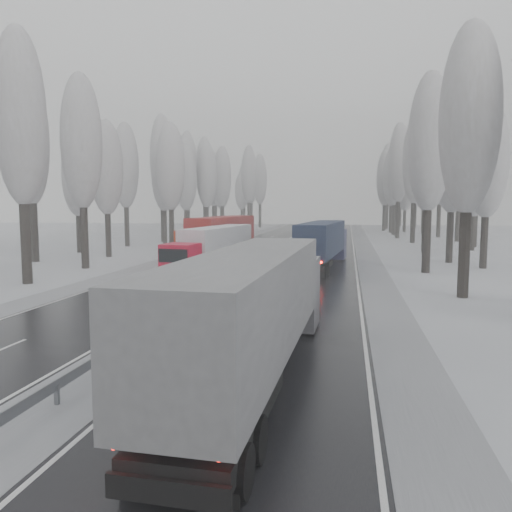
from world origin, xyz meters
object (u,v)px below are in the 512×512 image
(truck_blue_box, at_px, (323,241))
(truck_cream_box, at_px, (321,234))
(truck_grey_tarp, at_px, (258,304))
(truck_red_white, at_px, (214,246))
(truck_red_red, at_px, (219,235))
(box_truck_distant, at_px, (336,228))

(truck_blue_box, height_order, truck_cream_box, truck_blue_box)
(truck_blue_box, bearing_deg, truck_grey_tarp, -85.72)
(truck_grey_tarp, bearing_deg, truck_red_white, 110.33)
(truck_grey_tarp, distance_m, truck_red_red, 35.52)
(truck_red_white, bearing_deg, truck_grey_tarp, -66.19)
(truck_blue_box, relative_size, truck_cream_box, 1.11)
(truck_grey_tarp, distance_m, truck_red_white, 26.15)
(truck_red_red, bearing_deg, box_truck_distant, 81.27)
(truck_grey_tarp, relative_size, truck_blue_box, 1.02)
(truck_red_white, bearing_deg, truck_red_red, 107.06)
(truck_cream_box, distance_m, truck_red_red, 13.84)
(box_truck_distant, bearing_deg, truck_grey_tarp, -87.48)
(truck_grey_tarp, relative_size, truck_red_red, 0.95)
(truck_cream_box, height_order, truck_red_white, truck_red_white)
(box_truck_distant, relative_size, truck_red_red, 0.40)
(truck_red_white, height_order, truck_red_red, truck_red_red)
(truck_grey_tarp, xyz_separation_m, truck_red_red, (-10.17, 34.04, 0.12))
(truck_blue_box, xyz_separation_m, truck_cream_box, (-1.02, 14.14, -0.23))
(truck_grey_tarp, bearing_deg, truck_blue_box, 90.62)
(truck_red_red, bearing_deg, truck_red_white, -73.17)
(truck_grey_tarp, bearing_deg, truck_cream_box, 92.37)
(truck_grey_tarp, xyz_separation_m, truck_red_white, (-8.26, 24.80, -0.25))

